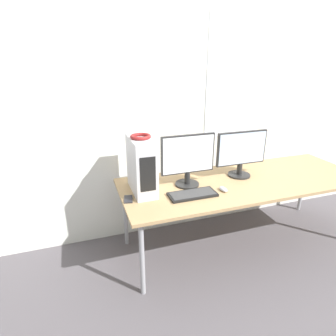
# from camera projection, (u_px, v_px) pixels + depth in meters

# --- Properties ---
(ground_plane) EXTENTS (14.00, 14.00, 0.00)m
(ground_plane) POSITION_uv_depth(u_px,v_px,m) (263.00, 269.00, 2.54)
(ground_plane) COLOR #565156
(wall_back) EXTENTS (8.00, 0.07, 2.70)m
(wall_back) POSITION_uv_depth(u_px,v_px,m) (220.00, 102.00, 2.91)
(wall_back) COLOR silver
(wall_back) RESTS_ON ground_plane
(desk) EXTENTS (2.34, 0.85, 0.70)m
(desk) POSITION_uv_depth(u_px,v_px,m) (244.00, 184.00, 2.67)
(desk) COLOR tan
(desk) RESTS_ON ground_plane
(pc_tower) EXTENTS (0.18, 0.42, 0.47)m
(pc_tower) POSITION_uv_depth(u_px,v_px,m) (142.00, 165.00, 2.35)
(pc_tower) COLOR silver
(pc_tower) RESTS_ON desk
(headphones) EXTENTS (0.17, 0.17, 0.03)m
(headphones) POSITION_uv_depth(u_px,v_px,m) (141.00, 136.00, 2.26)
(headphones) COLOR maroon
(headphones) RESTS_ON pc_tower
(monitor_main) EXTENTS (0.49, 0.22, 0.47)m
(monitor_main) POSITION_uv_depth(u_px,v_px,m) (188.00, 159.00, 2.46)
(monitor_main) COLOR black
(monitor_main) RESTS_ON desk
(monitor_right_near) EXTENTS (0.51, 0.22, 0.45)m
(monitor_right_near) POSITION_uv_depth(u_px,v_px,m) (241.00, 152.00, 2.67)
(monitor_right_near) COLOR black
(monitor_right_near) RESTS_ON desk
(keyboard) EXTENTS (0.41, 0.18, 0.02)m
(keyboard) POSITION_uv_depth(u_px,v_px,m) (193.00, 194.00, 2.35)
(keyboard) COLOR black
(keyboard) RESTS_ON desk
(mouse) EXTENTS (0.05, 0.10, 0.03)m
(mouse) POSITION_uv_depth(u_px,v_px,m) (223.00, 189.00, 2.43)
(mouse) COLOR #B2B2B7
(mouse) RESTS_ON desk
(cell_phone) EXTENTS (0.09, 0.14, 0.01)m
(cell_phone) POSITION_uv_depth(u_px,v_px,m) (128.00, 199.00, 2.28)
(cell_phone) COLOR #232328
(cell_phone) RESTS_ON desk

